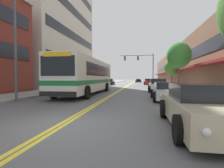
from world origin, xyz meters
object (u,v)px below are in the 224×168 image
Objects in this scene: car_slate_blue_parked_left_far at (103,83)px; traffic_signal_mast at (142,63)px; city_bus at (87,75)px; car_white_parked_right_mid at (158,86)px; fire_hydrant at (182,90)px; car_black_moving_lead at (138,81)px; street_lamp_left_near at (18,29)px; street_tree_right_far at (172,68)px; car_silver_parked_right_end at (166,92)px; car_charcoal_parked_left_mid at (109,82)px; car_beige_parked_right_foreground at (200,108)px; street_tree_right_mid at (179,55)px; car_red_parked_right_far at (149,82)px.

traffic_signal_mast is at bearing 45.44° from car_slate_blue_parked_left_far.
city_bus is 2.89× the size of car_white_parked_right_mid.
fire_hydrant is at bearing -82.37° from traffic_signal_mast.
car_black_moving_lead is at bearing 78.07° from car_slate_blue_parked_left_far.
street_lamp_left_near is 1.72× the size of street_tree_right_far.
city_bus is at bearing 152.58° from car_silver_parked_right_end.
car_silver_parked_right_end reaches higher than car_black_moving_lead.
car_charcoal_parked_left_mid is at bearing 88.55° from street_lamp_left_near.
car_beige_parked_right_foreground is 1.10× the size of car_white_parked_right_mid.
car_black_moving_lead is 40.91m from street_tree_right_mid.
street_tree_right_mid is at bearing -95.69° from street_tree_right_far.
car_black_moving_lead is 22.25m from traffic_signal_mast.
car_charcoal_parked_left_mid is 0.85× the size of street_tree_right_mid.
car_slate_blue_parked_left_far is 0.58× the size of traffic_signal_mast.
car_red_parked_right_far is at bearing 50.69° from traffic_signal_mast.
car_white_parked_right_mid is 0.78× the size of street_tree_right_mid.
car_silver_parked_right_end is at bearing -107.10° from street_tree_right_mid.
car_slate_blue_parked_left_far is 27.75m from car_beige_parked_right_foreground.
car_black_moving_lead is 0.53× the size of street_lamp_left_near.
street_tree_right_mid reaches higher than car_beige_parked_right_foreground.
car_red_parked_right_far is at bearing 89.95° from car_beige_parked_right_foreground.
car_red_parked_right_far is 6.27× the size of fire_hydrant.
street_tree_right_mid is (4.98, -40.46, 3.49)m from car_black_moving_lead.
street_tree_right_far reaches higher than car_black_moving_lead.
traffic_signal_mast reaches higher than car_charcoal_parked_left_mid.
car_charcoal_parked_left_mid is at bearing 115.46° from car_white_parked_right_mid.
city_bus is 23.72m from traffic_signal_mast.
car_black_moving_lead is (-2.58, 55.36, -0.08)m from car_beige_parked_right_foreground.
street_tree_right_far is (12.21, -0.40, 2.73)m from car_slate_blue_parked_left_far.
car_red_parked_right_far is at bearing 73.16° from street_lamp_left_near.
car_slate_blue_parked_left_far is 1.01× the size of car_black_moving_lead.
car_black_moving_lead is 46.01m from fire_hydrant.
car_beige_parked_right_foreground reaches higher than car_silver_parked_right_end.
street_lamp_left_near is at bearing -112.03° from city_bus.
street_tree_right_mid is (11.81, 10.51, -0.59)m from street_lamp_left_near.
street_tree_right_mid is (11.11, -11.44, 3.44)m from car_slate_blue_parked_left_far.
car_beige_parked_right_foreground is at bearing -90.00° from car_silver_parked_right_end.
car_beige_parked_right_foreground reaches higher than car_slate_blue_parked_left_far.
street_tree_right_far is (3.51, 18.86, 2.75)m from car_silver_parked_right_end.
car_slate_blue_parked_left_far is at bearing 88.18° from street_lamp_left_near.
car_red_parked_right_far is 5.00m from traffic_signal_mast.
city_bus reaches higher than car_red_parked_right_far.
traffic_signal_mast reaches higher than city_bus.
city_bus reaches higher than car_white_parked_right_mid.
city_bus is 1.63× the size of traffic_signal_mast.
car_black_moving_lead is 0.57× the size of traffic_signal_mast.
street_tree_right_far is at bearing 59.07° from street_lamp_left_near.
car_silver_parked_right_end is (8.70, -25.36, -0.03)m from car_charcoal_parked_left_mid.
car_beige_parked_right_foreground is at bearing -87.28° from traffic_signal_mast.
city_bus is at bearing 172.59° from fire_hydrant.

